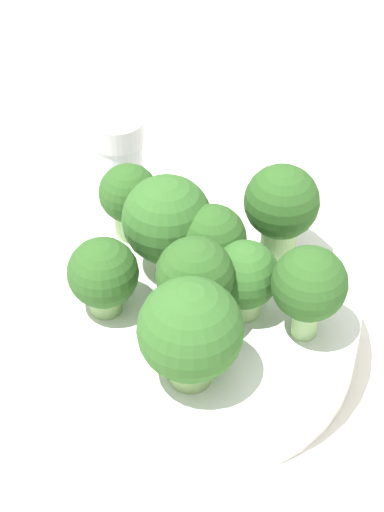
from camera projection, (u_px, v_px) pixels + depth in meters
name	position (u px, v px, depth m)	size (l,w,h in m)	color
ground_plane	(192.00, 347.00, 0.46)	(3.00, 3.00, 0.00)	silver
bowl	(192.00, 323.00, 0.45)	(0.17, 0.17, 0.04)	white
broccoli_floret_0	(217.00, 247.00, 0.43)	(0.04, 0.04, 0.05)	#7A9E5B
broccoli_floret_1	(195.00, 279.00, 0.40)	(0.04, 0.04, 0.05)	#84AD66
broccoli_floret_2	(190.00, 332.00, 0.38)	(0.05, 0.05, 0.06)	#7A9E5B
broccoli_floret_3	(103.00, 275.00, 0.42)	(0.04, 0.04, 0.04)	#7A9E5B
broccoli_floret_4	(309.00, 286.00, 0.40)	(0.04, 0.04, 0.05)	#8EB770
broccoli_floret_5	(167.00, 221.00, 0.43)	(0.05, 0.05, 0.06)	#84AD66
broccoli_floret_6	(281.00, 206.00, 0.44)	(0.04, 0.04, 0.06)	#8EB770
broccoli_floret_7	(244.00, 278.00, 0.42)	(0.03, 0.03, 0.04)	#8EB770
broccoli_floret_8	(129.00, 197.00, 0.46)	(0.03, 0.03, 0.04)	#8EB770
pepper_shaker	(119.00, 166.00, 0.53)	(0.03, 0.03, 0.07)	#B2B7BC
almond_crumb_1	(108.00, 191.00, 0.56)	(0.01, 0.01, 0.01)	olive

